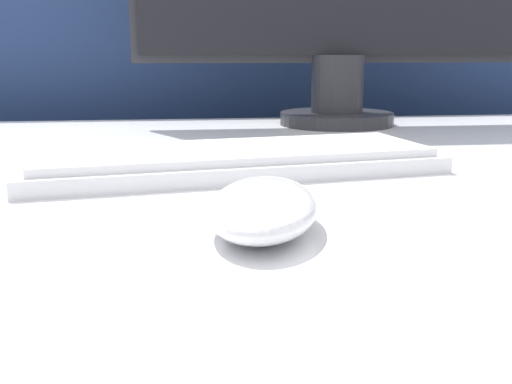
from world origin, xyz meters
name	(u,v)px	position (x,y,z in m)	size (l,w,h in m)	color
partition_panel	(222,215)	(0.00, 0.60, 0.52)	(5.00, 0.03, 1.04)	navy
computer_mouse_near	(263,208)	(-0.03, -0.22, 0.75)	(0.10, 0.14, 0.03)	white
keyboard	(233,160)	(-0.03, -0.01, 0.75)	(0.42, 0.20, 0.02)	silver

